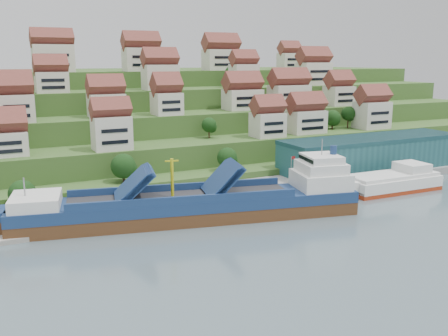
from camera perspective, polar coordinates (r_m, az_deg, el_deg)
ground at (r=119.13m, az=2.99°, el=-5.06°), size 300.00×300.00×0.00m
quay at (r=141.18m, az=7.16°, el=-1.89°), size 180.00×14.00×2.20m
hillside at (r=211.73m, az=-10.72°, el=5.39°), size 260.00×128.00×31.00m
hillside_village at (r=171.84m, az=-6.68°, el=8.73°), size 155.18×61.81×29.53m
hillside_trees at (r=153.49m, az=-8.22°, el=5.28°), size 140.11×62.54×31.29m
warehouse at (r=160.78m, az=16.44°, el=1.68°), size 60.00×15.00×10.00m
flagpole at (r=134.78m, az=7.72°, el=-0.06°), size 1.28×0.16×8.00m
cargo_ship at (r=113.15m, az=-2.80°, el=-4.28°), size 77.87×27.58×17.08m
second_ship at (r=145.27m, az=18.82°, el=-1.53°), size 27.61×10.81×7.93m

